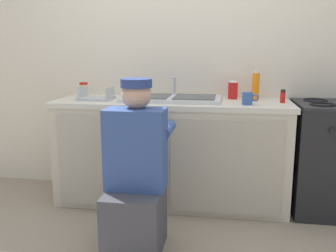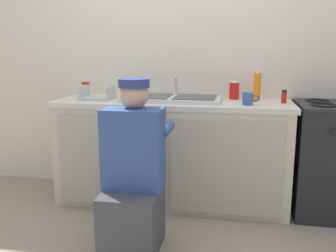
# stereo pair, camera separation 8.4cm
# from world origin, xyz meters

# --- Properties ---
(ground_plane) EXTENTS (12.00, 12.00, 0.00)m
(ground_plane) POSITION_xyz_m (0.00, 0.00, 0.00)
(ground_plane) COLOR gray
(back_wall) EXTENTS (6.00, 0.10, 2.50)m
(back_wall) POSITION_xyz_m (0.00, 0.65, 1.25)
(back_wall) COLOR beige
(back_wall) RESTS_ON ground_plane
(counter_cabinet) EXTENTS (1.89, 0.62, 0.83)m
(counter_cabinet) POSITION_xyz_m (0.00, 0.29, 0.41)
(counter_cabinet) COLOR beige
(counter_cabinet) RESTS_ON ground_plane
(countertop) EXTENTS (1.93, 0.62, 0.04)m
(countertop) POSITION_xyz_m (0.00, 0.30, 0.85)
(countertop) COLOR beige
(countertop) RESTS_ON counter_cabinet
(sink_double_basin) EXTENTS (0.80, 0.44, 0.19)m
(sink_double_basin) POSITION_xyz_m (0.00, 0.30, 0.89)
(sink_double_basin) COLOR silver
(sink_double_basin) RESTS_ON countertop
(stove_range) EXTENTS (0.63, 0.62, 0.89)m
(stove_range) POSITION_xyz_m (1.30, 0.30, 0.44)
(stove_range) COLOR black
(stove_range) RESTS_ON ground_plane
(plumber_person) EXTENTS (0.42, 0.61, 1.10)m
(plumber_person) POSITION_xyz_m (-0.12, -0.50, 0.46)
(plumber_person) COLOR #3F3F47
(plumber_person) RESTS_ON ground_plane
(soap_bottle_orange) EXTENTS (0.06, 0.06, 0.25)m
(soap_bottle_orange) POSITION_xyz_m (0.68, 0.46, 0.98)
(soap_bottle_orange) COLOR orange
(soap_bottle_orange) RESTS_ON countertop
(dish_rack_tray) EXTENTS (0.28, 0.22, 0.11)m
(dish_rack_tray) POSITION_xyz_m (-0.63, 0.25, 0.89)
(dish_rack_tray) COLOR #B2B7BC
(dish_rack_tray) RESTS_ON countertop
(coffee_mug) EXTENTS (0.13, 0.08, 0.09)m
(coffee_mug) POSITION_xyz_m (0.61, 0.16, 0.92)
(coffee_mug) COLOR #335699
(coffee_mug) RESTS_ON countertop
(soda_cup_red) EXTENTS (0.08, 0.08, 0.15)m
(soda_cup_red) POSITION_xyz_m (0.50, 0.48, 0.95)
(soda_cup_red) COLOR red
(soda_cup_red) RESTS_ON countertop
(spice_bottle_red) EXTENTS (0.04, 0.04, 0.10)m
(spice_bottle_red) POSITION_xyz_m (0.88, 0.31, 0.92)
(spice_bottle_red) COLOR red
(spice_bottle_red) RESTS_ON countertop
(condiment_jar) EXTENTS (0.07, 0.07, 0.13)m
(condiment_jar) POSITION_xyz_m (-0.81, 0.42, 0.93)
(condiment_jar) COLOR #DBB760
(condiment_jar) RESTS_ON countertop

